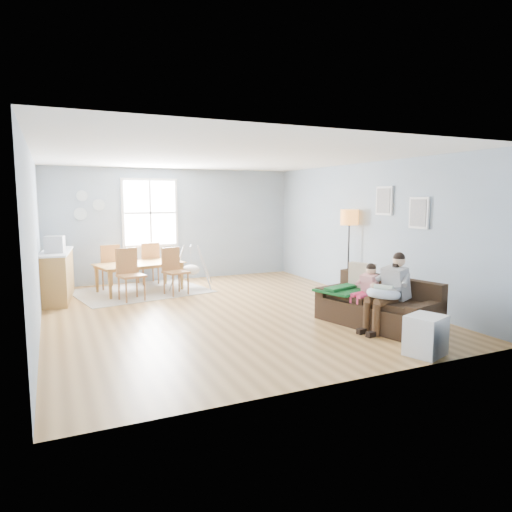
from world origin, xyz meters
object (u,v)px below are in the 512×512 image
father (389,289)px  baby_swing (191,269)px  storage_cube (425,335)px  chair_se (174,268)px  chair_sw (129,270)px  chair_nw (109,264)px  floor_lamp (349,224)px  dining_table (141,277)px  monitor (54,244)px  chair_ne (149,260)px  toddler (367,284)px  counter (57,275)px  sofa (378,309)px

father → baby_swing: bearing=111.6°
storage_cube → chair_se: bearing=111.8°
chair_sw → chair_se: size_ratio=1.05×
chair_nw → baby_swing: 1.80m
storage_cube → floor_lamp: bearing=69.7°
dining_table → monitor: monitor is taller
chair_nw → chair_ne: chair_nw is taller
toddler → storage_cube: size_ratio=1.37×
dining_table → chair_ne: size_ratio=1.79×
chair_ne → counter: (-1.97, -0.86, -0.07)m
toddler → monitor: 5.77m
storage_cube → dining_table: dining_table is taller
baby_swing → father: bearing=-68.4°
father → floor_lamp: floor_lamp is taller
floor_lamp → chair_nw: 5.25m
father → chair_nw: size_ratio=1.20×
storage_cube → monitor: monitor is taller
chair_se → counter: 2.26m
floor_lamp → storage_cube: 3.87m
father → chair_ne: father is taller
storage_cube → chair_sw: bearing=121.3°
storage_cube → chair_se: 5.40m
chair_sw → baby_swing: 1.62m
sofa → monitor: size_ratio=5.30×
sofa → chair_sw: bearing=133.2°
toddler → chair_sw: (-3.16, 3.33, -0.06)m
chair_sw → counter: (-1.29, 0.60, -0.09)m
dining_table → chair_nw: size_ratio=1.77×
sofa → floor_lamp: size_ratio=1.15×
father → toddler: father is taller
sofa → chair_se: chair_se is taller
father → chair_nw: 6.12m
sofa → monitor: 5.99m
dining_table → baby_swing: baby_swing is taller
floor_lamp → chair_sw: 4.51m
floor_lamp → dining_table: bearing=151.5°
baby_swing → dining_table: bearing=178.3°
toddler → sofa: bearing=-54.7°
dining_table → chair_ne: (0.33, 0.73, 0.26)m
monitor → storage_cube: bearing=-50.2°
chair_nw → counter: 1.25m
chair_se → counter: (-2.22, 0.42, -0.06)m
floor_lamp → storage_cube: size_ratio=3.07×
dining_table → chair_ne: 0.84m
sofa → chair_sw: size_ratio=1.98×
dining_table → father: bearing=-70.3°
father → storage_cube: (-0.29, -1.05, -0.38)m
sofa → baby_swing: (-1.82, 4.18, 0.15)m
chair_ne → monitor: size_ratio=2.57×
toddler → chair_se: 4.16m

